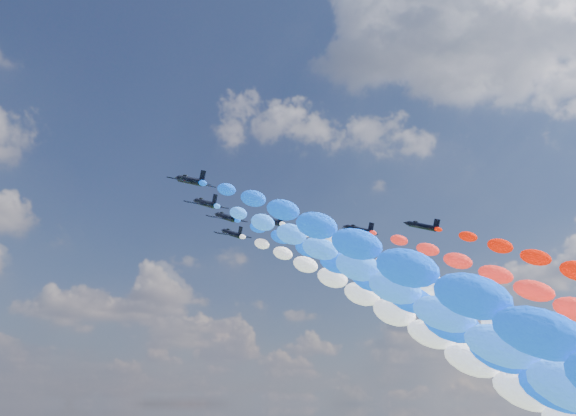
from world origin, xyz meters
TOP-DOWN VIEW (x-y plane):
  - jet_0 at (-29.58, -7.38)m, footprint 9.43×12.45m
  - trail_0 at (-29.58, -65.43)m, footprint 6.80×113.45m
  - jet_1 at (-19.97, 4.49)m, footprint 9.36×12.41m
  - trail_1 at (-19.97, -53.56)m, footprint 6.80×113.45m
  - jet_2 at (-10.90, 11.79)m, footprint 9.62×12.59m
  - trail_2 at (-10.90, -46.26)m, footprint 6.80×113.45m
  - jet_3 at (-1.19, 9.08)m, footprint 9.00×12.14m
  - trail_3 at (-1.19, -48.97)m, footprint 6.80×113.45m
  - jet_4 at (-1.80, 24.41)m, footprint 9.50×12.51m
  - trail_4 at (-1.80, -33.64)m, footprint 6.80×113.45m
  - jet_5 at (11.01, 13.82)m, footprint 9.11×12.22m
  - trail_5 at (11.01, -44.23)m, footprint 6.80×113.45m
  - jet_6 at (20.19, 4.21)m, footprint 8.87×12.05m
  - jet_7 at (29.66, -6.70)m, footprint 9.40×12.43m

SIDE VIEW (x-z plane):
  - trail_0 at x=-29.58m, z-range 40.78..102.24m
  - trail_1 at x=-19.97m, z-range 40.78..102.24m
  - trail_2 at x=-10.90m, z-range 40.78..102.24m
  - trail_3 at x=-1.19m, z-range 40.78..102.24m
  - trail_4 at x=-1.80m, z-range 40.78..102.24m
  - trail_5 at x=11.01m, z-range 40.78..102.24m
  - jet_0 at x=-29.58m, z-range 97.31..103.68m
  - jet_1 at x=-19.97m, z-range 97.31..103.68m
  - jet_2 at x=-10.90m, z-range 97.31..103.68m
  - jet_3 at x=-1.19m, z-range 97.31..103.68m
  - jet_4 at x=-1.80m, z-range 97.31..103.68m
  - jet_5 at x=11.01m, z-range 97.31..103.68m
  - jet_6 at x=20.19m, z-range 97.31..103.68m
  - jet_7 at x=29.66m, z-range 97.31..103.68m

